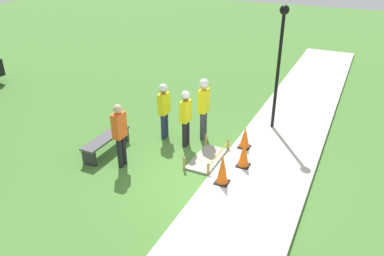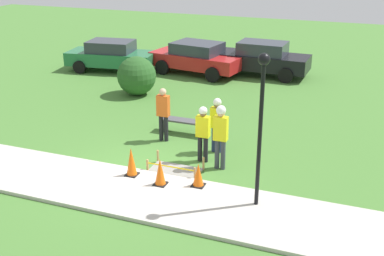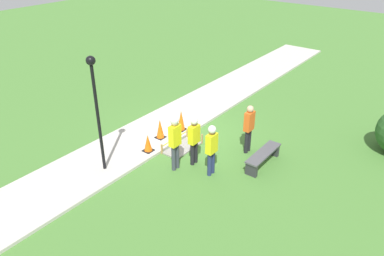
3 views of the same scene
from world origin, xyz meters
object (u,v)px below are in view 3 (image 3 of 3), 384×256
traffic_cone_near_patch (181,120)px  park_bench (263,156)px  traffic_cone_sidewalk_edge (148,143)px  worker_supervisor (175,138)px  worker_trainee (194,137)px  bystander_in_orange_shirt (249,126)px  lamppost_near (96,98)px  worker_assistant (212,146)px  traffic_cone_far_patch (160,129)px

traffic_cone_near_patch → park_bench: 3.65m
traffic_cone_sidewalk_edge → worker_supervisor: 1.59m
worker_trainee → traffic_cone_near_patch: bearing=-130.3°
worker_trainee → bystander_in_orange_shirt: (-1.75, 1.06, -0.00)m
lamppost_near → park_bench: bearing=131.3°
traffic_cone_sidewalk_edge → bystander_in_orange_shirt: bystander_in_orange_shirt is taller
traffic_cone_sidewalk_edge → worker_supervisor: bearing=83.4°
worker_trainee → worker_assistant: bearing=78.5°
traffic_cone_far_patch → worker_supervisor: size_ratio=0.39×
traffic_cone_far_patch → worker_trainee: 2.11m
worker_supervisor → worker_trainee: bearing=155.6°
worker_supervisor → lamppost_near: (1.52, -1.77, 1.41)m
worker_supervisor → worker_assistant: bearing=113.0°
lamppost_near → worker_trainee: bearing=136.3°
traffic_cone_far_patch → bystander_in_orange_shirt: bystander_in_orange_shirt is taller
worker_trainee → lamppost_near: (2.15, -2.06, 1.57)m
lamppost_near → worker_supervisor: bearing=130.6°
bystander_in_orange_shirt → park_bench: bearing=63.4°
worker_supervisor → worker_assistant: 1.20m
traffic_cone_near_patch → worker_trainee: 2.34m
traffic_cone_far_patch → bystander_in_orange_shirt: bearing=112.5°
traffic_cone_sidewalk_edge → worker_trainee: size_ratio=0.37×
worker_assistant → bystander_in_orange_shirt: size_ratio=0.98×
worker_assistant → worker_trainee: bearing=-101.5°
traffic_cone_near_patch → traffic_cone_far_patch: bearing=-13.0°
worker_trainee → traffic_cone_far_patch: bearing=-104.3°
traffic_cone_near_patch → park_bench: size_ratio=0.47×
traffic_cone_near_patch → lamppost_near: lamppost_near is taller
traffic_cone_sidewalk_edge → worker_assistant: size_ratio=0.36×
worker_supervisor → worker_trainee: 0.71m
traffic_cone_far_patch → lamppost_near: bearing=-1.9°
traffic_cone_sidewalk_edge → worker_supervisor: size_ratio=0.33×
traffic_cone_sidewalk_edge → traffic_cone_near_patch: bearing=-178.0°
bystander_in_orange_shirt → lamppost_near: (3.90, -3.11, 1.57)m
traffic_cone_sidewalk_edge → worker_trainee: (-0.47, 1.67, 0.61)m
worker_assistant → traffic_cone_sidewalk_edge: bearing=-83.0°
traffic_cone_far_patch → traffic_cone_sidewalk_edge: bearing=16.8°
worker_supervisor → lamppost_near: bearing=-49.4°
worker_assistant → traffic_cone_far_patch: bearing=-103.5°
traffic_cone_near_patch → traffic_cone_sidewalk_edge: (1.95, 0.07, -0.09)m
park_bench → worker_trainee: size_ratio=1.01×
traffic_cone_near_patch → traffic_cone_sidewalk_edge: 1.95m
worker_assistant → park_bench: bearing=144.0°
park_bench → traffic_cone_sidewalk_edge: bearing=-63.2°
traffic_cone_near_patch → worker_assistant: (1.64, 2.56, 0.55)m
worker_trainee → bystander_in_orange_shirt: size_ratio=0.96×
worker_assistant → lamppost_near: (1.98, -2.87, 1.55)m
park_bench → lamppost_near: 5.73m
traffic_cone_far_patch → worker_supervisor: 2.15m
worker_assistant → bystander_in_orange_shirt: bystander_in_orange_shirt is taller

